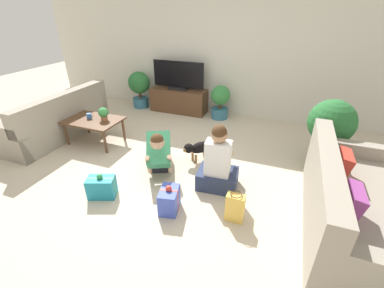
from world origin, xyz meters
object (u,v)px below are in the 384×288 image
Objects in this scene: tabletop_plant at (103,113)px; mug at (89,116)px; gift_box_a at (169,200)px; gift_bag_a at (235,208)px; coffee_table at (94,122)px; tv_console at (179,100)px; dog at (197,148)px; person_kneeling at (159,153)px; potted_plant_back_left at (139,86)px; potted_plant_corner_right at (331,123)px; gift_box_b at (102,187)px; tv at (178,77)px; sofa_left at (55,121)px; potted_plant_back_right at (220,101)px; person_sitting at (218,165)px; sofa_right at (349,205)px.

mug is at bearing -172.56° from tabletop_plant.
gift_bag_a reaches higher than gift_box_a.
tv_console is (0.76, 1.95, -0.13)m from coffee_table.
dog is (1.14, -1.89, -0.04)m from tv_console.
dog is at bearing 26.23° from person_kneeling.
potted_plant_corner_right is at bearing -16.39° from potted_plant_back_left.
gift_box_b is at bearing -175.15° from gift_box_a.
coffee_table is 2.13m from tv.
potted_plant_back_left is 1.89m from tabletop_plant.
mug reaches higher than coffee_table.
mug is at bearing 167.70° from coffee_table.
coffee_table is 0.73× the size of tv_console.
potted_plant_back_left is (0.66, 1.92, 0.21)m from sofa_left.
dog is at bearing 1.74° from coffee_table.
potted_plant_back_right is at bearing 132.41° from dog.
person_sitting is 0.78m from gift_box_a.
sofa_right is 4.53× the size of dog.
tabletop_plant reaches higher than gift_box_b.
sofa_left is 5.80× the size of gift_box_a.
potted_plant_back_left is 2.16× the size of gift_box_b.
tv is at bearing 111.63° from gift_box_a.
tv is 1.26× the size of person_sitting.
sofa_right is at bearing -39.66° from tv.
mug is (-2.83, 1.02, 0.30)m from gift_bag_a.
person_kneeling is at bearing -20.80° from tabletop_plant.
sofa_left is 2.03× the size of potted_plant_corner_right.
tv_console reaches higher than gift_box_a.
gift_box_a is at bearing -53.83° from potted_plant_back_left.
coffee_table is 2.43m from person_sitting.
tv_console is at bearing 68.59° from coffee_table.
mug is (-0.09, 0.02, 0.09)m from coffee_table.
sofa_right is at bearing -39.66° from tv_console.
sofa_right is at bearing 17.29° from gift_bag_a.
potted_plant_corner_right is 2.24× the size of dog.
potted_plant_corner_right is at bearing -30.35° from potted_plant_back_right.
gift_box_a is 0.90× the size of gift_box_b.
gift_box_b is 1.69m from gift_bag_a.
sofa_right reaches higher than tabletop_plant.
sofa_right reaches higher than dog.
potted_plant_back_right is 0.71× the size of potted_plant_corner_right.
sofa_left is at bearing -178.52° from coffee_table.
sofa_left is 1.12m from tabletop_plant.
tv_console is 1.58× the size of person_kneeling.
tv_console is 3.16m from gift_box_b.
person_sitting is at bearing 124.37° from gift_bag_a.
person_sitting is at bearing -56.29° from tv.
gift_bag_a is at bearing 74.90° from sofa_left.
tabletop_plant is (-0.87, 1.25, 0.42)m from gift_box_b.
potted_plant_back_left reaches higher than potted_plant_back_right.
coffee_table reaches higher than dog.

